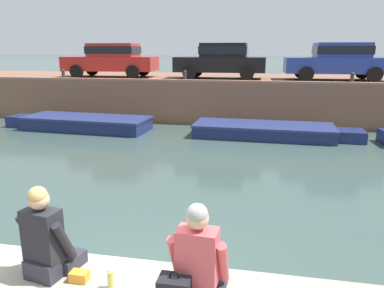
% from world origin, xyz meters
% --- Properties ---
extents(ground_plane, '(400.00, 400.00, 0.00)m').
position_xyz_m(ground_plane, '(0.00, 5.71, 0.00)').
color(ground_plane, '#384C47').
extents(far_quay_wall, '(60.00, 6.00, 1.75)m').
position_xyz_m(far_quay_wall, '(0.00, 14.42, 0.87)').
color(far_quay_wall, brown).
rests_on(far_quay_wall, ground).
extents(far_wall_coping, '(60.00, 0.24, 0.08)m').
position_xyz_m(far_wall_coping, '(0.00, 11.54, 1.79)').
color(far_wall_coping, '#9F6C52').
rests_on(far_wall_coping, far_quay_wall).
extents(boat_moored_west_navy, '(5.84, 2.01, 0.51)m').
position_xyz_m(boat_moored_west_navy, '(-5.40, 9.66, 0.25)').
color(boat_moored_west_navy, navy).
rests_on(boat_moored_west_navy, ground).
extents(boat_moored_central_navy, '(5.82, 1.91, 0.46)m').
position_xyz_m(boat_moored_central_navy, '(1.76, 9.69, 0.23)').
color(boat_moored_central_navy, navy).
rests_on(boat_moored_central_navy, ground).
extents(car_leftmost_red, '(4.34, 2.12, 1.54)m').
position_xyz_m(car_leftmost_red, '(-5.60, 13.45, 2.60)').
color(car_leftmost_red, '#B2231E').
rests_on(car_leftmost_red, far_quay_wall).
extents(car_left_inner_black, '(3.99, 1.90, 1.54)m').
position_xyz_m(car_left_inner_black, '(-0.43, 13.44, 2.59)').
color(car_left_inner_black, black).
rests_on(car_left_inner_black, far_quay_wall).
extents(car_centre_blue, '(4.29, 2.02, 1.54)m').
position_xyz_m(car_centre_blue, '(4.49, 13.45, 2.60)').
color(car_centre_blue, '#233893').
rests_on(car_centre_blue, far_quay_wall).
extents(mooring_bollard_west, '(0.15, 0.15, 0.45)m').
position_xyz_m(mooring_bollard_west, '(-7.14, 11.67, 1.99)').
color(mooring_bollard_west, '#2D2B28').
rests_on(mooring_bollard_west, far_quay_wall).
extents(mooring_bollard_mid, '(0.15, 0.15, 0.45)m').
position_xyz_m(mooring_bollard_mid, '(-1.72, 11.67, 1.99)').
color(mooring_bollard_mid, '#2D2B28').
rests_on(mooring_bollard_mid, far_quay_wall).
extents(mooring_bollard_east, '(0.15, 0.15, 0.45)m').
position_xyz_m(mooring_bollard_east, '(4.73, 11.67, 1.99)').
color(mooring_bollard_east, '#2D2B28').
rests_on(mooring_bollard_east, far_quay_wall).
extents(person_seated_left, '(0.57, 0.58, 0.97)m').
position_xyz_m(person_seated_left, '(-0.55, -0.44, 1.15)').
color(person_seated_left, '#282833').
rests_on(person_seated_left, near_quay).
extents(person_seated_right, '(0.55, 0.55, 0.97)m').
position_xyz_m(person_seated_right, '(1.01, -0.54, 1.15)').
color(person_seated_right, '#282833').
rests_on(person_seated_right, near_quay).
extents(bottle_drink, '(0.06, 0.06, 0.20)m').
position_xyz_m(bottle_drink, '(0.16, -0.54, 0.87)').
color(bottle_drink, '#CCC64C').
rests_on(bottle_drink, near_quay).
extents(snack_bag, '(0.18, 0.12, 0.10)m').
position_xyz_m(snack_bag, '(-0.19, -0.49, 0.83)').
color(snack_bag, orange).
rests_on(snack_bag, near_quay).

